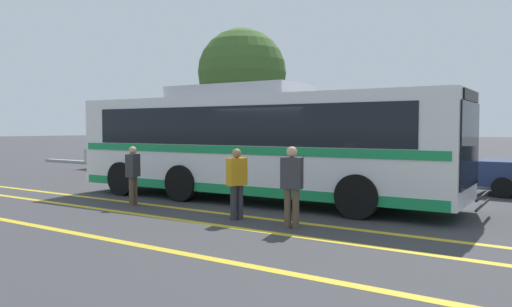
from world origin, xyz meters
The scene contains 13 objects.
ground_plane centered at (0.00, 0.00, 0.00)m, with size 220.00×220.00×0.00m, color #38383A.
lane_strip_0 centered at (-0.86, -2.08, 0.00)m, with size 0.20×30.96×0.01m, color gold.
lane_strip_1 centered at (-0.86, -3.27, 0.00)m, with size 0.20×30.96×0.01m, color gold.
lane_strip_2 centered at (-0.86, -5.40, 0.00)m, with size 0.20×30.96×0.01m, color gold.
curb_strip centered at (-0.86, 6.59, 0.07)m, with size 38.96×0.36×0.15m, color #99999E.
transit_bus centered at (-0.88, 0.12, 1.64)m, with size 11.35×3.00×3.19m.
parked_car_0 centered at (-11.87, 5.24, 0.76)m, with size 4.30×1.85×1.51m.
parked_car_1 centered at (-6.07, 5.70, 0.74)m, with size 4.60×2.08×1.47m.
parked_car_2 centered at (0.05, 5.43, 0.70)m, with size 4.21×2.03×1.35m.
pedestrian_0 centered at (-3.05, -2.37, 0.86)m, with size 0.35×0.47×1.53m.
pedestrian_1 centered at (1.88, -2.67, 0.93)m, with size 0.46×0.30×1.64m.
pedestrian_2 centered at (0.41, -2.52, 0.88)m, with size 0.36×0.47×1.56m.
tree_1 centered at (-9.29, 11.25, 5.05)m, with size 4.86×4.86×7.49m.
Camera 1 is at (6.83, -11.29, 2.01)m, focal length 35.00 mm.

